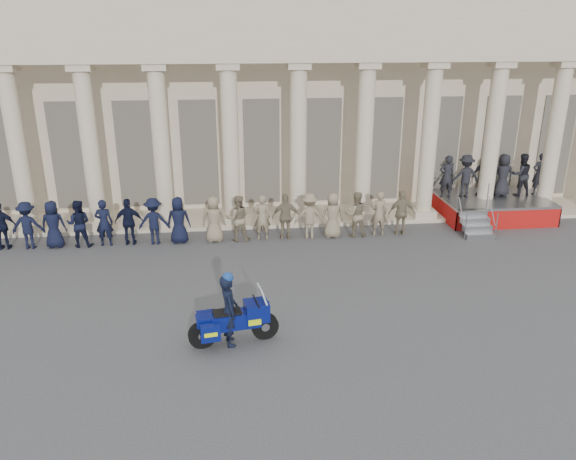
% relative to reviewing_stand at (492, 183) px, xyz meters
% --- Properties ---
extents(ground, '(90.00, 90.00, 0.00)m').
position_rel_reviewing_stand_xyz_m(ground, '(-9.35, -8.05, -1.45)').
color(ground, '#414143').
rests_on(ground, ground).
extents(building, '(40.00, 12.50, 9.00)m').
position_rel_reviewing_stand_xyz_m(building, '(-9.35, 6.69, 3.07)').
color(building, '#C4B193').
rests_on(building, ground).
extents(officer_rank, '(20.01, 0.66, 1.74)m').
position_rel_reviewing_stand_xyz_m(officer_rank, '(-14.05, -1.68, -0.58)').
color(officer_rank, black).
rests_on(officer_rank, ground).
extents(reviewing_stand, '(4.64, 4.10, 2.63)m').
position_rel_reviewing_stand_xyz_m(reviewing_stand, '(0.00, 0.00, 0.00)').
color(reviewing_stand, gray).
rests_on(reviewing_stand, ground).
extents(motorcycle, '(2.29, 1.07, 1.48)m').
position_rel_reviewing_stand_xyz_m(motorcycle, '(-10.71, -8.89, -0.81)').
color(motorcycle, black).
rests_on(motorcycle, ground).
extents(rider, '(0.56, 0.75, 1.97)m').
position_rel_reviewing_stand_xyz_m(rider, '(-10.84, -8.91, -0.48)').
color(rider, black).
rests_on(rider, ground).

